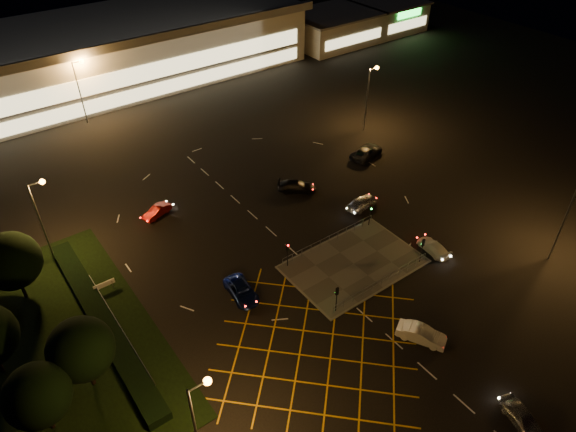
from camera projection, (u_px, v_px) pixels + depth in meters
ground at (328, 262)px, 56.10m from camera, size 180.00×180.00×0.00m
pedestrian_island at (354, 264)px, 55.73m from camera, size 14.00×9.00×0.12m
grass_verge at (50, 349)px, 46.78m from camera, size 18.00×30.00×0.08m
hedge at (102, 320)px, 48.85m from camera, size 2.00×26.00×1.00m
supermarket at (109, 52)px, 92.50m from camera, size 72.00×26.50×10.50m
retail_unit_a at (332, 27)px, 110.26m from camera, size 18.80×14.80×6.35m
retail_unit_b at (386, 14)px, 117.75m from camera, size 14.80×14.80×6.35m
streetlight_sw at (199, 417)px, 34.32m from camera, size 1.78×0.56×10.03m
streetlight_se at (571, 209)px, 52.74m from camera, size 1.78×0.56×10.03m
streetlight_nw at (42, 211)px, 52.57m from camera, size 1.78×0.56×10.03m
streetlight_ne at (370, 90)px, 76.37m from camera, size 1.78×0.56×10.03m
streetlight_far_left at (80, 83)px, 78.32m from camera, size 1.78×0.56×10.03m
streetlight_far_right at (284, 30)px, 98.37m from camera, size 1.78×0.56×10.03m
signal_sw at (337, 295)px, 48.95m from camera, size 0.28×0.30×3.15m
signal_se at (423, 246)px, 54.58m from camera, size 0.28×0.30×3.15m
signal_nw at (287, 250)px, 54.06m from camera, size 0.28×0.30×3.15m
signal_ne at (371, 210)px, 59.69m from camera, size 0.28×0.30×3.15m
tree_a at (37, 396)px, 38.11m from camera, size 5.04×5.04×6.86m
tree_c at (10, 261)px, 48.91m from camera, size 5.76×5.76×7.84m
tree_e at (81, 349)px, 41.08m from camera, size 5.40×5.40×7.35m
car_near_silver at (522, 418)px, 40.63m from camera, size 2.79×4.48×1.42m
car_queue_white at (421, 334)px, 47.20m from camera, size 3.56×4.74×1.50m
car_left_blue at (241, 291)px, 51.71m from camera, size 2.72×5.06×1.35m
car_far_dkgrey at (297, 186)px, 66.49m from camera, size 5.10×4.74×1.44m
car_right_silver at (362, 202)px, 63.58m from camera, size 4.65×2.35×1.52m
car_circ_red at (157, 211)px, 62.36m from camera, size 3.98×2.42×1.24m
car_east_grey at (367, 152)px, 73.29m from camera, size 6.13×3.93×1.57m
car_approach_white at (433, 247)px, 57.11m from camera, size 2.26×4.43×1.23m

